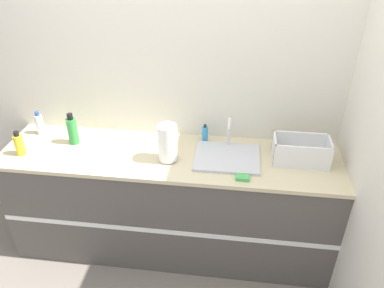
{
  "coord_description": "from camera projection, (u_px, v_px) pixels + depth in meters",
  "views": [
    {
      "loc": [
        0.44,
        -1.91,
        2.41
      ],
      "look_at": [
        0.17,
        0.27,
        1.03
      ],
      "focal_mm": 35.0,
      "sensor_mm": 36.0,
      "label": 1
    }
  ],
  "objects": [
    {
      "name": "ground_plane",
      "position": [
        167.0,
        272.0,
        2.93
      ],
      "size": [
        12.0,
        12.0,
        0.0
      ],
      "primitive_type": "plane",
      "color": "slate"
    },
    {
      "name": "wall_back",
      "position": [
        176.0,
        87.0,
        2.78
      ],
      "size": [
        4.85,
        0.06,
        2.6
      ],
      "color": "beige",
      "rests_on": "ground_plane"
    },
    {
      "name": "wall_right",
      "position": [
        363.0,
        117.0,
        2.37
      ],
      "size": [
        0.06,
        2.61,
        2.6
      ],
      "color": "beige",
      "rests_on": "ground_plane"
    },
    {
      "name": "counter_cabinet",
      "position": [
        172.0,
        203.0,
        2.95
      ],
      "size": [
        2.48,
        0.63,
        0.91
      ],
      "color": "#514C47",
      "rests_on": "ground_plane"
    },
    {
      "name": "sink",
      "position": [
        227.0,
        156.0,
        2.65
      ],
      "size": [
        0.46,
        0.37,
        0.24
      ],
      "color": "silver",
      "rests_on": "counter_cabinet"
    },
    {
      "name": "paper_towel_roll",
      "position": [
        167.0,
        143.0,
        2.57
      ],
      "size": [
        0.13,
        0.13,
        0.28
      ],
      "color": "#4C4C51",
      "rests_on": "counter_cabinet"
    },
    {
      "name": "dish_rack",
      "position": [
        301.0,
        153.0,
        2.59
      ],
      "size": [
        0.38,
        0.21,
        0.18
      ],
      "color": "white",
      "rests_on": "counter_cabinet"
    },
    {
      "name": "bottle_green",
      "position": [
        73.0,
        130.0,
        2.78
      ],
      "size": [
        0.07,
        0.07,
        0.25
      ],
      "color": "#2D8C3D",
      "rests_on": "counter_cabinet"
    },
    {
      "name": "bottle_yellow",
      "position": [
        19.0,
        144.0,
        2.66
      ],
      "size": [
        0.07,
        0.07,
        0.19
      ],
      "color": "yellow",
      "rests_on": "counter_cabinet"
    },
    {
      "name": "bottle_clear",
      "position": [
        40.0,
        124.0,
        2.92
      ],
      "size": [
        0.06,
        0.06,
        0.19
      ],
      "color": "silver",
      "rests_on": "counter_cabinet"
    },
    {
      "name": "soap_dispenser",
      "position": [
        205.0,
        134.0,
        2.83
      ],
      "size": [
        0.05,
        0.05,
        0.14
      ],
      "color": "#338CCC",
      "rests_on": "counter_cabinet"
    },
    {
      "name": "sponge",
      "position": [
        242.0,
        178.0,
        2.45
      ],
      "size": [
        0.09,
        0.06,
        0.02
      ],
      "color": "#4CB259",
      "rests_on": "counter_cabinet"
    }
  ]
}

